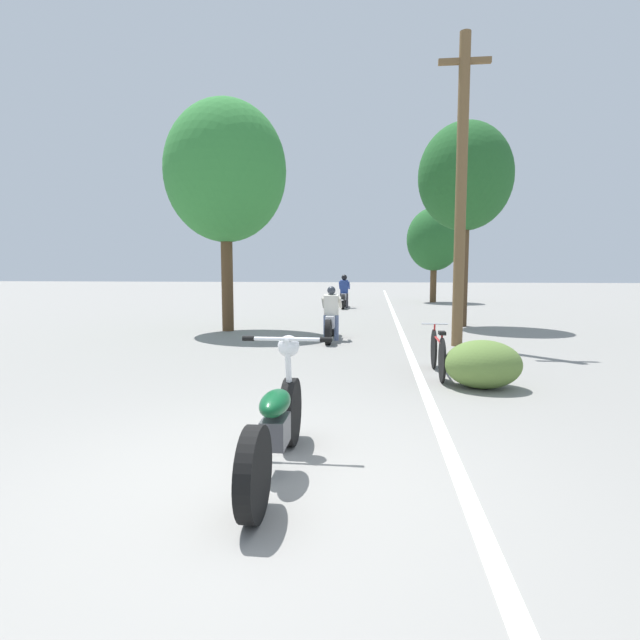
% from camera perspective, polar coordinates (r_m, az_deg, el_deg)
% --- Properties ---
extents(ground_plane, '(120.00, 120.00, 0.00)m').
position_cam_1_polar(ground_plane, '(4.36, -6.58, -17.48)').
color(ground_plane, gray).
extents(lane_stripe_edge, '(0.14, 48.00, 0.01)m').
position_cam_1_polar(lane_stripe_edge, '(16.07, 8.83, -0.33)').
color(lane_stripe_edge, white).
rests_on(lane_stripe_edge, ground).
extents(utility_pole, '(1.10, 0.24, 6.71)m').
position_cam_1_polar(utility_pole, '(11.63, 15.82, 14.18)').
color(utility_pole, brown).
rests_on(utility_pole, ground).
extents(roadside_tree_right_near, '(2.74, 2.46, 5.99)m').
position_cam_1_polar(roadside_tree_right_near, '(15.76, 16.27, 15.33)').
color(roadside_tree_right_near, '#513A23').
rests_on(roadside_tree_right_near, ground).
extents(roadside_tree_right_far, '(2.78, 2.50, 4.82)m').
position_cam_1_polar(roadside_tree_right_far, '(26.34, 12.93, 8.95)').
color(roadside_tree_right_far, '#513A23').
rests_on(roadside_tree_right_far, ground).
extents(roadside_tree_left, '(3.31, 2.98, 6.26)m').
position_cam_1_polar(roadside_tree_left, '(14.30, -10.78, 16.28)').
color(roadside_tree_left, '#513A23').
rests_on(roadside_tree_left, ground).
extents(roadside_bush, '(1.10, 0.88, 0.70)m').
position_cam_1_polar(roadside_bush, '(7.61, 18.12, -4.82)').
color(roadside_bush, '#5B7A38').
rests_on(roadside_bush, ground).
extents(motorcycle_foreground, '(0.84, 2.16, 1.10)m').
position_cam_1_polar(motorcycle_foreground, '(4.29, -4.99, -11.66)').
color(motorcycle_foreground, black).
rests_on(motorcycle_foreground, ground).
extents(motorcycle_rider_lead, '(0.50, 2.13, 1.31)m').
position_cam_1_polar(motorcycle_rider_lead, '(12.07, 1.29, 0.03)').
color(motorcycle_rider_lead, black).
rests_on(motorcycle_rider_lead, ground).
extents(motorcycle_rider_far, '(0.50, 2.19, 1.47)m').
position_cam_1_polar(motorcycle_rider_far, '(22.02, 2.78, 2.83)').
color(motorcycle_rider_far, black).
rests_on(motorcycle_rider_far, ground).
extents(bicycle_parked, '(0.44, 1.77, 0.80)m').
position_cam_1_polar(bicycle_parked, '(8.33, 13.31, -3.65)').
color(bicycle_parked, black).
rests_on(bicycle_parked, ground).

